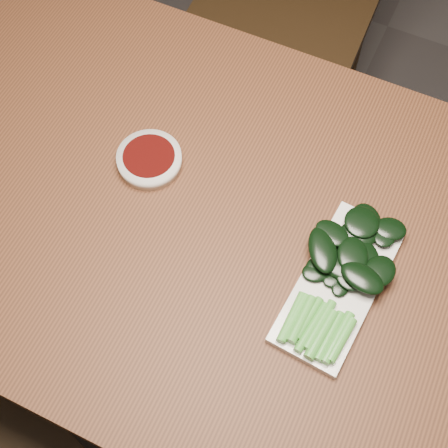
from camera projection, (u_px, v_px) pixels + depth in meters
ground at (234, 353)px, 1.70m from camera, size 6.00×6.00×0.00m
table at (239, 245)px, 1.10m from camera, size 1.40×0.80×0.75m
sauce_bowl at (149, 160)px, 1.08m from camera, size 0.11×0.11×0.03m
serving_plate at (338, 285)px, 0.98m from camera, size 0.14×0.28×0.01m
gai_lan at (345, 272)px, 0.97m from camera, size 0.16×0.29×0.03m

